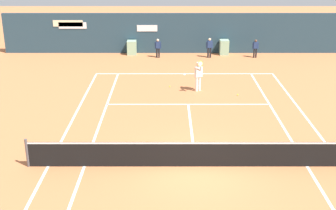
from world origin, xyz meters
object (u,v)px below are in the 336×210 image
object	(u,v)px
ball_kid_centre_post	(159,47)
tennis_ball_by_sideline	(171,86)
ball_kid_right_post	(257,47)
player_on_baseline	(200,74)
tennis_ball_near_service_line	(239,95)
ball_kid_left_post	(211,46)

from	to	relation	value
ball_kid_centre_post	tennis_ball_by_sideline	bearing A→B (deg)	94.32
ball_kid_right_post	tennis_ball_by_sideline	distance (m)	8.71
player_on_baseline	tennis_ball_near_service_line	bearing A→B (deg)	132.50
player_on_baseline	tennis_ball_near_service_line	distance (m)	2.33
tennis_ball_near_service_line	ball_kid_left_post	bearing A→B (deg)	95.94
ball_kid_left_post	tennis_ball_near_service_line	size ratio (longest dim) A/B	19.86
ball_kid_right_post	tennis_ball_by_sideline	world-z (taller)	ball_kid_right_post
player_on_baseline	ball_kid_centre_post	bearing A→B (deg)	-99.94
player_on_baseline	tennis_ball_near_service_line	world-z (taller)	player_on_baseline
ball_kid_left_post	tennis_ball_by_sideline	world-z (taller)	ball_kid_left_post
tennis_ball_near_service_line	tennis_ball_by_sideline	distance (m)	3.80
ball_kid_right_post	tennis_ball_by_sideline	xyz separation A→B (m)	(-5.83, -6.43, -0.69)
ball_kid_right_post	tennis_ball_near_service_line	xyz separation A→B (m)	(-2.30, -7.84, -0.69)
ball_kid_right_post	player_on_baseline	bearing A→B (deg)	56.03
ball_kid_right_post	tennis_ball_by_sideline	bearing A→B (deg)	45.08
ball_kid_centre_post	ball_kid_right_post	xyz separation A→B (m)	(6.61, -0.00, -0.02)
player_on_baseline	ball_kid_right_post	distance (m)	8.33
player_on_baseline	ball_kid_right_post	bearing A→B (deg)	-149.02
ball_kid_centre_post	tennis_ball_near_service_line	xyz separation A→B (m)	(4.31, -7.84, -0.71)
player_on_baseline	tennis_ball_near_service_line	size ratio (longest dim) A/B	26.57
player_on_baseline	tennis_ball_by_sideline	distance (m)	1.90
ball_kid_centre_post	ball_kid_left_post	distance (m)	3.49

